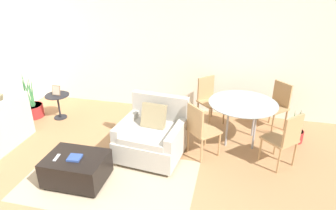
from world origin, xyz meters
TOP-DOWN VIEW (x-y plane):
  - wall_back at (0.00, 3.36)m, footprint 12.00×0.06m
  - area_rug at (-0.26, 0.73)m, footprint 2.46×1.47m
  - armchair at (0.17, 1.50)m, footprint 1.06×1.04m
  - ottoman at (-0.69, 0.60)m, footprint 0.83×0.62m
  - book_stack at (-0.68, 0.57)m, footprint 0.19×0.19m
  - tv_remote_primary at (-0.93, 0.53)m, footprint 0.06×0.17m
  - potted_plant at (-2.61, 2.28)m, footprint 0.42×0.42m
  - side_table at (-2.04, 2.35)m, footprint 0.47×0.47m
  - picture_frame at (-2.04, 2.35)m, footprint 0.17×0.07m
  - dining_table at (1.54, 2.28)m, footprint 1.15×1.15m
  - dining_chair_near_left at (0.91, 1.64)m, footprint 0.59×0.59m
  - dining_chair_near_right at (2.18, 1.64)m, footprint 0.59×0.59m
  - dining_chair_far_left at (0.91, 2.91)m, footprint 0.59×0.59m
  - dining_chair_far_right at (2.18, 2.91)m, footprint 0.59×0.59m
  - potted_plant_small at (2.49, 2.49)m, footprint 0.30×0.30m

SIDE VIEW (x-z plane):
  - area_rug at x=-0.26m, z-range 0.00..0.01m
  - potted_plant_small at x=2.49m, z-range -0.16..0.48m
  - potted_plant at x=-2.61m, z-range -0.28..0.71m
  - ottoman at x=-0.69m, z-range 0.02..0.43m
  - armchair at x=0.17m, z-range -0.11..0.81m
  - side_table at x=-2.04m, z-range 0.11..0.61m
  - tv_remote_primary at x=-0.93m, z-range 0.41..0.42m
  - book_stack at x=-0.68m, z-range 0.41..0.44m
  - dining_chair_near_left at x=0.91m, z-range 0.07..0.97m
  - dining_chair_near_right at x=2.18m, z-range 0.07..0.97m
  - dining_chair_far_left at x=0.91m, z-range 0.07..0.97m
  - dining_chair_far_right at x=2.18m, z-range 0.07..0.97m
  - picture_frame at x=-2.04m, z-range 0.51..0.70m
  - dining_table at x=1.54m, z-range 0.29..1.02m
  - wall_back at x=0.00m, z-range 0.00..2.75m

